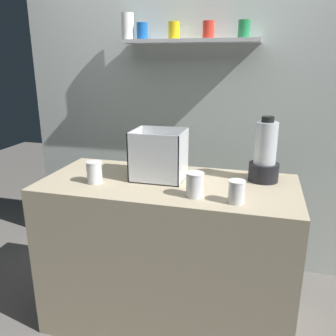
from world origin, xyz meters
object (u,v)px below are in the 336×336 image
carrot_display_bin (159,164)px  juice_cup_beet_far_left (94,173)px  blender_pitcher (265,156)px  juice_cup_beet_left (195,186)px  juice_cup_orange_middle (236,193)px

carrot_display_bin → juice_cup_beet_far_left: size_ratio=2.40×
carrot_display_bin → blender_pitcher: 0.58m
juice_cup_beet_left → juice_cup_orange_middle: juice_cup_beet_left is taller
blender_pitcher → juice_cup_beet_left: size_ratio=2.92×
blender_pitcher → carrot_display_bin: bearing=-169.1°
carrot_display_bin → juice_cup_beet_far_left: bearing=-152.6°
blender_pitcher → juice_cup_beet_far_left: (-0.89, -0.27, -0.09)m
juice_cup_beet_left → juice_cup_orange_middle: bearing=-7.5°
carrot_display_bin → juice_cup_beet_left: bearing=-42.3°
juice_cup_beet_far_left → juice_cup_orange_middle: 0.77m
juice_cup_beet_far_left → juice_cup_beet_left: bearing=-5.9°
juice_cup_orange_middle → blender_pitcher: bearing=71.7°
carrot_display_bin → juice_cup_beet_left: size_ratio=2.33×
juice_cup_orange_middle → juice_cup_beet_left: bearing=172.5°
carrot_display_bin → juice_cup_beet_far_left: carrot_display_bin is taller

